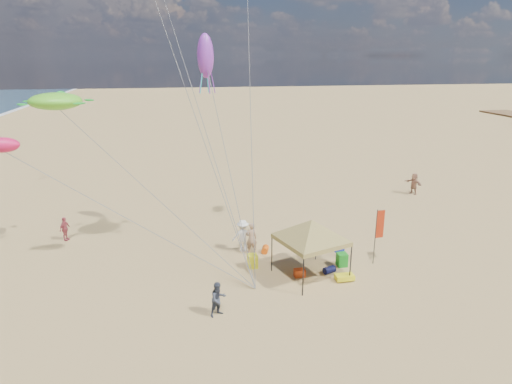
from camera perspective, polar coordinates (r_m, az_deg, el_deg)
ground at (r=20.92m, az=1.55°, el=-12.96°), size 280.00×280.00×0.00m
canopy_tent at (r=21.41m, az=7.18°, el=-3.87°), size 5.30×5.30×3.44m
feather_flag at (r=23.75m, az=15.53°, el=-4.43°), size 0.46×0.06×3.01m
cooler_red at (r=22.41m, az=5.63°, el=-10.32°), size 0.54×0.38×0.38m
cooler_blue at (r=25.42m, az=10.60°, el=-7.08°), size 0.54×0.38×0.38m
bag_navy at (r=22.91m, az=9.41°, el=-9.86°), size 0.69×0.54×0.36m
bag_orange at (r=24.83m, az=1.18°, el=-7.40°), size 0.54×0.69×0.36m
chair_green at (r=23.69m, az=11.00°, el=-8.53°), size 0.50×0.50×0.70m
chair_yellow at (r=23.12m, az=-0.46°, el=-8.87°), size 0.50×0.50×0.70m
crate_grey at (r=22.58m, az=11.82°, el=-10.54°), size 0.34×0.30×0.28m
beach_cart at (r=22.32m, az=11.33°, el=-10.68°), size 0.90×0.50×0.24m
person_near_a at (r=24.43m, az=-0.61°, el=-5.98°), size 0.71×0.53×1.80m
person_near_b at (r=19.08m, az=-4.87°, el=-13.57°), size 0.93×0.86×1.53m
person_near_c at (r=24.73m, az=-1.72°, el=-5.64°), size 1.22×0.74×1.83m
person_far_a at (r=28.50m, az=-23.38°, el=-4.37°), size 0.67×0.92×1.45m
person_far_c at (r=37.03m, az=19.66°, el=1.04°), size 1.06×1.67×1.72m
turtle_kite at (r=24.62m, az=-24.42°, el=10.58°), size 2.69×2.21×0.86m
fish_kite at (r=23.82m, az=-29.93°, el=5.27°), size 1.77×1.19×0.72m
squid_kite at (r=25.21m, az=-6.52°, el=17.02°), size 0.96×0.96×2.35m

